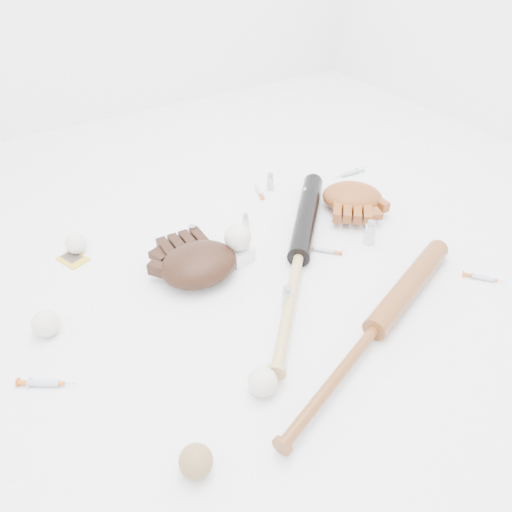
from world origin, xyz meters
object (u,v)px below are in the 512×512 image
bat_dark (299,256)px  glove_dark (199,264)px  pedestal (238,254)px  bat_wood (375,328)px

bat_dark → glove_dark: size_ratio=3.51×
bat_dark → pedestal: bearing=92.1°
bat_dark → pedestal: bat_dark is taller
bat_dark → pedestal: size_ratio=12.50×
bat_wood → pedestal: bat_wood is taller
bat_dark → bat_wood: bat_dark is taller
bat_wood → pedestal: 0.51m
glove_dark → pedestal: (0.15, 0.01, -0.03)m
bat_wood → glove_dark: size_ratio=3.23×
glove_dark → bat_wood: bearing=-57.8°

